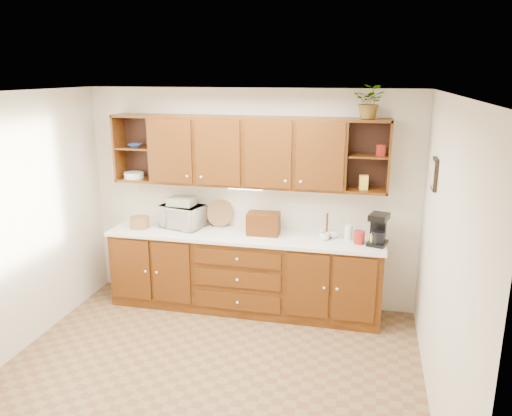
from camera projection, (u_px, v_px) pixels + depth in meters
The scene contains 26 objects.
floor at pixel (207, 375), 4.71m from camera, with size 4.00×4.00×0.00m, color brown.
ceiling at pixel (199, 94), 4.03m from camera, with size 4.00×4.00×0.00m, color white.
back_wall at pixel (250, 198), 6.02m from camera, with size 4.00×4.00×0.00m, color beige.
left_wall at pixel (6, 230), 4.80m from camera, with size 3.50×3.50×0.00m, color beige.
right_wall at pixel (444, 264), 3.94m from camera, with size 3.50×3.50×0.00m, color beige.
base_cabinets at pixel (244, 273), 5.96m from camera, with size 3.20×0.60×0.90m, color #351606.
countertop at pixel (244, 236), 5.83m from camera, with size 3.24×0.64×0.04m, color white.
upper_cabinets at pixel (247, 151), 5.71m from camera, with size 3.20×0.33×0.80m.
undercabinet_light at pixel (246, 188), 5.77m from camera, with size 0.40×0.05×0.03m, color white.
framed_picture at pixel (434, 174), 4.65m from camera, with size 0.03×0.24×0.30m, color black.
wicker_basket at pixel (140, 222), 6.06m from camera, with size 0.23×0.23×0.13m, color #9D6E41.
microwave at pixel (182, 216), 6.06m from camera, with size 0.50×0.34×0.28m, color silver.
towel_stack at pixel (182, 201), 6.01m from camera, with size 0.31×0.23×0.09m, color #E9E36E.
wine_bottle at pixel (185, 218), 5.96m from camera, with size 0.07×0.07×0.29m, color black.
woven_tray at pixel (220, 225), 6.13m from camera, with size 0.33×0.33×0.02m, color #9D6E41.
bread_box at pixel (263, 224), 5.79m from camera, with size 0.37×0.23×0.26m, color #351606.
mug_tree at pixel (327, 234), 5.68m from camera, with size 0.27×0.27×0.29m.
canister_red at pixel (359, 237), 5.49m from camera, with size 0.12×0.12×0.15m, color maroon.
canister_white at pixel (348, 232), 5.61m from camera, with size 0.09×0.09×0.18m, color white.
canister_yellow at pixel (374, 240), 5.45m from camera, with size 0.10×0.10×0.12m, color yellow.
coffee_maker at pixel (378, 230), 5.45m from camera, with size 0.25×0.29×0.35m.
bowl_stack at pixel (135, 145), 5.98m from camera, with size 0.17×0.17×0.04m, color navy.
plate_stack at pixel (134, 175), 6.09m from camera, with size 0.24×0.24×0.07m, color white.
pantry_box_yellow at pixel (364, 182), 5.47m from camera, with size 0.09×0.07×0.16m, color yellow.
pantry_box_red at pixel (381, 150), 5.35m from camera, with size 0.08×0.07×0.12m, color maroon.
potted_plant at pixel (370, 102), 5.23m from camera, with size 0.32×0.28×0.36m, color #999999.
Camera 1 is at (1.37, -3.93, 2.76)m, focal length 35.00 mm.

